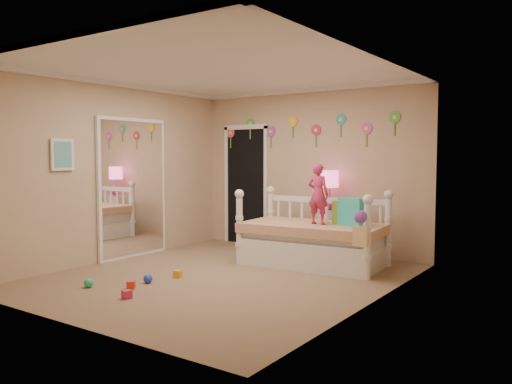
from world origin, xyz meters
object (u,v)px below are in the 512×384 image
Objects in this scene: daybed at (313,228)px; child at (318,194)px; nightstand at (329,233)px; table_lamp at (330,184)px.

child reaches higher than daybed.
nightstand is (-0.11, 0.72, -0.18)m from daybed.
daybed is 0.75m from nightstand.
child is 1.40× the size of table_lamp.
nightstand is 1.20× the size of table_lamp.
child reaches higher than nightstand.
daybed is at bearing -29.94° from child.
daybed is 2.75× the size of nightstand.
table_lamp is (-0.11, 0.72, 0.58)m from daybed.
daybed is 3.29× the size of table_lamp.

